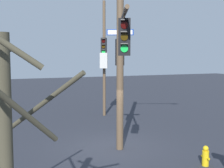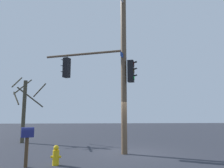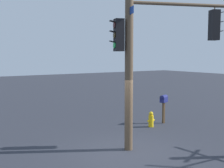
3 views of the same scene
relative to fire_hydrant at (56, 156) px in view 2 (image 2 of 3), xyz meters
The scene contains 5 objects.
ground_plane 3.95m from the fire_hydrant, 36.21° to the left, with size 80.00×80.00×0.00m, color #2A2D36.
main_signal_pole_assembly 5.24m from the fire_hydrant, 41.13° to the left, with size 4.92×4.99×8.38m.
fire_hydrant is the anchor object (origin of this frame).
mailbox 1.29m from the fire_hydrant, 167.15° to the right, with size 0.50×0.38×1.41m.
bare_tree_behind_pole 7.90m from the fire_hydrant, 116.86° to the left, with size 2.36×2.82×4.64m.
Camera 2 is at (-1.74, -10.70, 1.84)m, focal length 33.89 mm.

